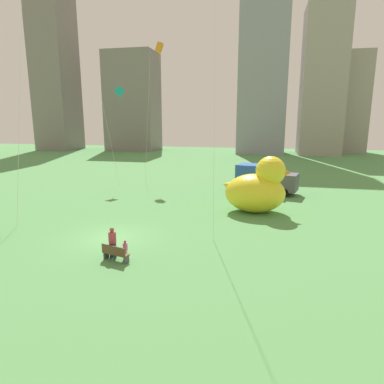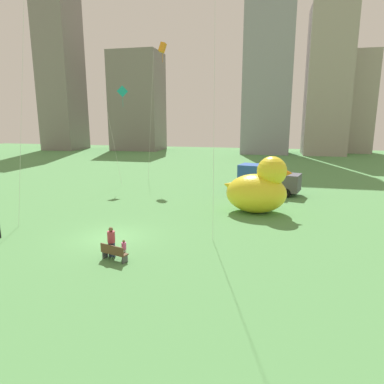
{
  "view_description": "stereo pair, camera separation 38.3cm",
  "coord_description": "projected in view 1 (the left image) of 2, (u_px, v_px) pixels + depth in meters",
  "views": [
    {
      "loc": [
        9.37,
        -18.92,
        7.44
      ],
      "look_at": [
        4.7,
        2.53,
        2.68
      ],
      "focal_mm": 31.82,
      "sensor_mm": 36.0,
      "label": 1
    },
    {
      "loc": [
        9.74,
        -18.83,
        7.44
      ],
      "look_at": [
        4.7,
        2.53,
        2.68
      ],
      "focal_mm": 31.82,
      "sensor_mm": 36.0,
      "label": 2
    }
  ],
  "objects": [
    {
      "name": "person_adult",
      "position": [
        112.0,
        241.0,
        18.44
      ],
      "size": [
        0.41,
        0.41,
        1.69
      ],
      "color": "#38476B",
      "rests_on": "ground"
    },
    {
      "name": "ground_plane",
      "position": [
        111.0,
        238.0,
        21.59
      ],
      "size": [
        140.0,
        140.0,
        0.0
      ],
      "primitive_type": "plane",
      "color": "#53924F"
    },
    {
      "name": "city_skyline",
      "position": [
        202.0,
        78.0,
        74.94
      ],
      "size": [
        74.57,
        15.26,
        41.15
      ],
      "color": "gray",
      "rests_on": "ground"
    },
    {
      "name": "person_child",
      "position": [
        125.0,
        248.0,
        18.36
      ],
      "size": [
        0.25,
        0.25,
        1.02
      ],
      "color": "silver",
      "rests_on": "ground"
    },
    {
      "name": "park_bench",
      "position": [
        115.0,
        253.0,
        18.0
      ],
      "size": [
        1.61,
        0.86,
        0.9
      ],
      "color": "brown",
      "rests_on": "ground"
    },
    {
      "name": "kite_orange",
      "position": [
        159.0,
        49.0,
        41.0
      ],
      "size": [
        2.19,
        3.35,
        16.48
      ],
      "color": "silver",
      "rests_on": "ground"
    },
    {
      "name": "kite_teal",
      "position": [
        119.0,
        95.0,
        38.06
      ],
      "size": [
        2.66,
        2.53,
        11.07
      ],
      "color": "silver",
      "rests_on": "ground"
    },
    {
      "name": "box_truck",
      "position": [
        265.0,
        179.0,
        34.35
      ],
      "size": [
        6.35,
        3.65,
        2.85
      ],
      "color": "#264CA5",
      "rests_on": "ground"
    },
    {
      "name": "giant_inflatable_duck",
      "position": [
        258.0,
        189.0,
        27.22
      ],
      "size": [
        5.52,
        3.54,
        4.57
      ],
      "color": "yellow",
      "rests_on": "ground"
    }
  ]
}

